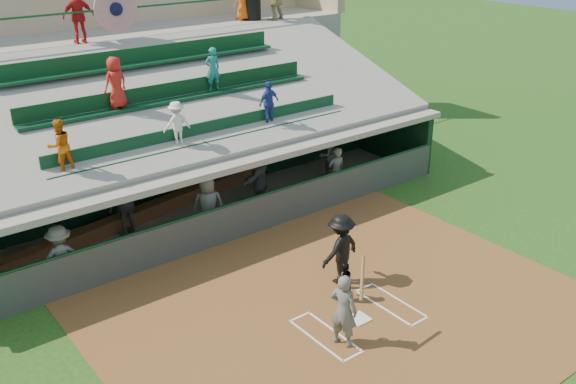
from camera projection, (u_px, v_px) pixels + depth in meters
ground at (359, 320)px, 14.62m from camera, size 100.00×100.00×0.00m
dirt_slab at (344, 310)px, 14.98m from camera, size 11.00×9.00×0.02m
home_plate at (359, 319)px, 14.61m from camera, size 0.43×0.43×0.03m
batters_box_chalk at (359, 319)px, 14.62m from camera, size 2.65×1.85×0.01m
dugout_floor at (206, 217)px, 19.52m from camera, size 16.00×3.50×0.04m
concourse_slab at (108, 97)px, 23.50m from camera, size 20.00×3.00×4.60m
grandstand at (144, 117)px, 21.34m from camera, size 20.40×10.40×7.80m
batter_at_plate at (344, 310)px, 13.45m from camera, size 0.94×0.78×1.95m
catcher at (343, 281)px, 15.16m from camera, size 0.52×0.42×1.00m
home_umpire at (341, 249)px, 15.77m from camera, size 1.25×0.81×1.82m
dugout_bench at (190, 195)px, 20.45m from camera, size 13.81×3.09×0.42m
dugout_player_a at (61, 257)px, 15.49m from camera, size 1.13×0.71×1.67m
dugout_player_b at (126, 204)px, 18.01m from camera, size 1.21×0.70×1.93m
dugout_player_c at (208, 206)px, 18.00m from camera, size 1.06×0.91×1.84m
dugout_player_d at (259, 177)px, 19.88m from camera, size 1.76×1.43×1.88m
dugout_player_e at (336, 172)px, 20.61m from camera, size 0.66×0.48×1.65m
dugout_player_f at (327, 155)px, 22.05m from camera, size 0.89×0.74×1.66m
trash_bin at (252, 7)px, 25.23m from camera, size 0.67×0.67×1.00m
concourse_staff_a at (78, 16)px, 20.57m from camera, size 1.03×0.46×1.73m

